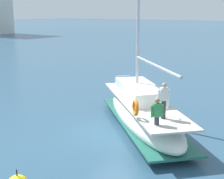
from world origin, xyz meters
TOP-DOWN VIEW (x-y plane):
  - ground_plane at (0.00, 0.00)m, footprint 400.00×400.00m
  - main_sailboat at (1.57, -0.42)m, footprint 8.17×8.77m

SIDE VIEW (x-z plane):
  - ground_plane at x=0.00m, z-range 0.00..0.00m
  - main_sailboat at x=1.57m, z-range -5.54..7.35m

